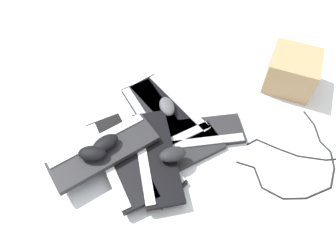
% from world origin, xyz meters
% --- Properties ---
extents(ground_plane, '(3.20, 3.20, 0.00)m').
position_xyz_m(ground_plane, '(0.00, 0.00, 0.00)').
color(ground_plane, silver).
extents(keyboard_0, '(0.45, 0.20, 0.03)m').
position_xyz_m(keyboard_0, '(0.15, -0.07, 0.01)').
color(keyboard_0, '#232326').
rests_on(keyboard_0, ground).
extents(keyboard_1, '(0.38, 0.44, 0.03)m').
position_xyz_m(keyboard_1, '(0.04, 0.08, 0.01)').
color(keyboard_1, black).
rests_on(keyboard_1, ground).
extents(keyboard_2, '(0.34, 0.46, 0.03)m').
position_xyz_m(keyboard_2, '(-0.02, 0.03, 0.01)').
color(keyboard_2, black).
rests_on(keyboard_2, ground).
extents(keyboard_3, '(0.42, 0.42, 0.03)m').
position_xyz_m(keyboard_3, '(-0.10, -0.20, 0.01)').
color(keyboard_3, black).
rests_on(keyboard_3, ground).
extents(keyboard_4, '(0.46, 0.34, 0.03)m').
position_xyz_m(keyboard_4, '(0.05, -0.17, 0.01)').
color(keyboard_4, '#232326').
rests_on(keyboard_4, ground).
extents(keyboard_5, '(0.32, 0.46, 0.03)m').
position_xyz_m(keyboard_5, '(-0.17, -0.21, 0.04)').
color(keyboard_5, black).
rests_on(keyboard_5, keyboard_3).
extents(keyboard_6, '(0.45, 0.37, 0.03)m').
position_xyz_m(keyboard_6, '(-0.23, -0.18, 0.07)').
color(keyboard_6, '#232326').
rests_on(keyboard_6, keyboard_5).
extents(keyboard_7, '(0.22, 0.46, 0.03)m').
position_xyz_m(keyboard_7, '(-0.02, -0.20, 0.04)').
color(keyboard_7, black).
rests_on(keyboard_7, keyboard_4).
extents(mouse_0, '(0.11, 0.07, 0.04)m').
position_xyz_m(mouse_0, '(-0.26, -0.22, 0.11)').
color(mouse_0, black).
rests_on(mouse_0, keyboard_6).
extents(mouse_1, '(0.12, 0.09, 0.04)m').
position_xyz_m(mouse_1, '(0.05, -0.21, 0.08)').
color(mouse_1, black).
rests_on(mouse_1, keyboard_7).
extents(mouse_2, '(0.13, 0.12, 0.04)m').
position_xyz_m(mouse_2, '(-0.22, -0.17, 0.11)').
color(mouse_2, black).
rests_on(mouse_2, keyboard_6).
extents(mouse_3, '(0.09, 0.12, 0.04)m').
position_xyz_m(mouse_3, '(0.03, 0.06, 0.05)').
color(mouse_3, '#4C4C51').
rests_on(mouse_3, keyboard_1).
extents(cable_0, '(0.42, 0.43, 0.01)m').
position_xyz_m(cable_0, '(0.59, -0.23, 0.00)').
color(cable_0, black).
rests_on(cable_0, ground).
extents(cardboard_box, '(0.29, 0.29, 0.17)m').
position_xyz_m(cardboard_box, '(0.64, 0.24, 0.09)').
color(cardboard_box, tan).
rests_on(cardboard_box, ground).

